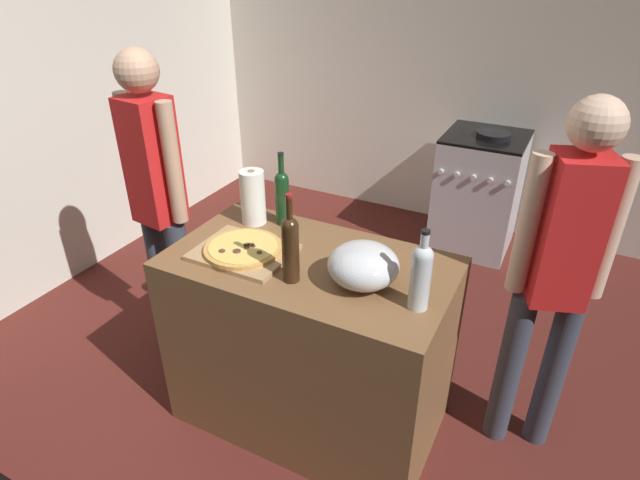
% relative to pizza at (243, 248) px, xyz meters
% --- Properties ---
extents(ground_plane, '(4.49, 3.68, 0.02)m').
position_rel_pizza_xyz_m(ground_plane, '(0.13, 0.98, -0.94)').
color(ground_plane, '#511E19').
extents(kitchen_wall_rear, '(4.49, 0.10, 2.60)m').
position_rel_pizza_xyz_m(kitchen_wall_rear, '(0.13, 2.57, 0.37)').
color(kitchen_wall_rear, silver).
rests_on(kitchen_wall_rear, ground_plane).
extents(kitchen_wall_left, '(0.10, 3.68, 2.60)m').
position_rel_pizza_xyz_m(kitchen_wall_left, '(-1.86, 0.98, 0.37)').
color(kitchen_wall_left, silver).
rests_on(kitchen_wall_left, ground_plane).
extents(counter, '(1.21, 0.68, 0.90)m').
position_rel_pizza_xyz_m(counter, '(0.28, 0.08, -0.48)').
color(counter, brown).
rests_on(counter, ground_plane).
extents(cutting_board, '(0.40, 0.32, 0.02)m').
position_rel_pizza_xyz_m(cutting_board, '(-0.00, 0.00, -0.02)').
color(cutting_board, tan).
rests_on(cutting_board, counter).
extents(pizza, '(0.33, 0.33, 0.03)m').
position_rel_pizza_xyz_m(pizza, '(0.00, 0.00, 0.00)').
color(pizza, tan).
rests_on(pizza, cutting_board).
extents(mixing_bowl, '(0.28, 0.28, 0.17)m').
position_rel_pizza_xyz_m(mixing_bowl, '(0.54, 0.03, 0.05)').
color(mixing_bowl, '#B2B2B7').
rests_on(mixing_bowl, counter).
extents(paper_towel_roll, '(0.12, 0.12, 0.26)m').
position_rel_pizza_xyz_m(paper_towel_roll, '(-0.12, 0.27, 0.10)').
color(paper_towel_roll, white).
rests_on(paper_towel_roll, counter).
extents(wine_bottle_dark, '(0.07, 0.07, 0.32)m').
position_rel_pizza_xyz_m(wine_bottle_dark, '(0.78, -0.02, 0.11)').
color(wine_bottle_dark, silver).
rests_on(wine_bottle_dark, counter).
extents(wine_bottle_green, '(0.07, 0.07, 0.35)m').
position_rel_pizza_xyz_m(wine_bottle_green, '(0.00, 0.33, 0.12)').
color(wine_bottle_green, '#143819').
rests_on(wine_bottle_green, counter).
extents(wine_bottle_clear, '(0.07, 0.07, 0.37)m').
position_rel_pizza_xyz_m(wine_bottle_clear, '(0.28, -0.07, 0.12)').
color(wine_bottle_clear, '#331E0F').
rests_on(wine_bottle_clear, counter).
extents(stove, '(0.57, 0.60, 0.93)m').
position_rel_pizza_xyz_m(stove, '(0.59, 2.17, -0.49)').
color(stove, '#B7B7BC').
rests_on(stove, ground_plane).
extents(person_in_stripes, '(0.37, 0.22, 1.67)m').
position_rel_pizza_xyz_m(person_in_stripes, '(-0.65, 0.20, 0.03)').
color(person_in_stripes, '#383D4C').
rests_on(person_in_stripes, ground_plane).
extents(person_in_red, '(0.36, 0.26, 1.63)m').
position_rel_pizza_xyz_m(person_in_red, '(1.21, 0.42, 0.00)').
color(person_in_red, '#383D4C').
rests_on(person_in_red, ground_plane).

